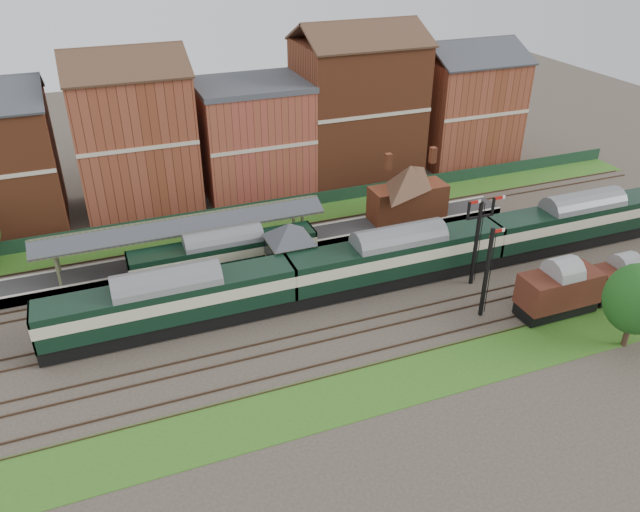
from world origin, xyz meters
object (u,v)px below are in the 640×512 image
object	(u,v)px
dmu_train	(398,257)
platform_railcar	(225,255)
goods_van_a	(559,290)
semaphore_bracket	(477,237)
signal_box	(290,252)

from	to	relation	value
dmu_train	platform_railcar	bearing A→B (deg)	154.96
platform_railcar	goods_van_a	world-z (taller)	goods_van_a
semaphore_bracket	platform_railcar	size ratio (longest dim) A/B	0.49
signal_box	platform_railcar	world-z (taller)	signal_box
goods_van_a	semaphore_bracket	bearing A→B (deg)	120.19
signal_box	dmu_train	world-z (taller)	signal_box
semaphore_bracket	dmu_train	xyz separation A→B (m)	(-6.21, 2.50, -1.98)
semaphore_bracket	dmu_train	distance (m)	6.98
signal_box	goods_van_a	world-z (taller)	signal_box
signal_box	semaphore_bracket	world-z (taller)	semaphore_bracket
platform_railcar	goods_van_a	bearing A→B (deg)	-32.97
semaphore_bracket	platform_railcar	distance (m)	22.17
semaphore_bracket	goods_van_a	bearing A→B (deg)	-59.81
signal_box	semaphore_bracket	xyz separation A→B (m)	(15.04, -5.75, 1.44)
semaphore_bracket	dmu_train	bearing A→B (deg)	158.06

